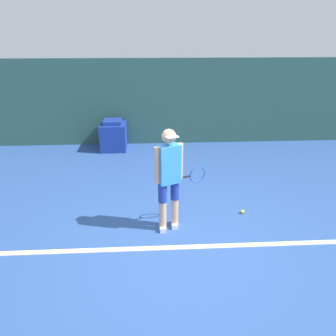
# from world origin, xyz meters

# --- Properties ---
(ground_plane) EXTENTS (24.00, 24.00, 0.00)m
(ground_plane) POSITION_xyz_m (0.00, 0.00, 0.00)
(ground_plane) COLOR #2D5193
(back_wall) EXTENTS (24.00, 0.10, 2.39)m
(back_wall) POSITION_xyz_m (0.00, 5.17, 1.19)
(back_wall) COLOR #2D564C
(back_wall) RESTS_ON ground_plane
(court_baseline) EXTENTS (21.60, 0.10, 0.01)m
(court_baseline) POSITION_xyz_m (0.00, 0.02, 0.01)
(court_baseline) COLOR white
(court_baseline) RESTS_ON ground_plane
(tennis_player) EXTENTS (0.84, 0.45, 1.69)m
(tennis_player) POSITION_xyz_m (-0.14, 0.58, 0.94)
(tennis_player) COLOR tan
(tennis_player) RESTS_ON ground_plane
(tennis_ball) EXTENTS (0.07, 0.07, 0.07)m
(tennis_ball) POSITION_xyz_m (1.20, 0.97, 0.03)
(tennis_ball) COLOR #D1E533
(tennis_ball) RESTS_ON ground_plane
(covered_chair) EXTENTS (0.68, 0.78, 0.83)m
(covered_chair) POSITION_xyz_m (-1.43, 4.69, 0.39)
(covered_chair) COLOR navy
(covered_chair) RESTS_ON ground_plane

